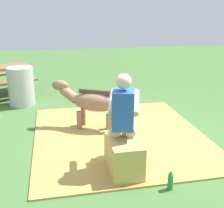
{
  "coord_description": "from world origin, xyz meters",
  "views": [
    {
      "loc": [
        -4.54,
        1.15,
        2.15
      ],
      "look_at": [
        0.29,
        0.16,
        0.55
      ],
      "focal_mm": 47.77,
      "sensor_mm": 36.0,
      "label": 1
    }
  ],
  "objects_px": {
    "hay_bale": "(124,156)",
    "water_barrel": "(21,86)",
    "pony_standing": "(91,102)",
    "soda_bottle": "(170,180)",
    "person_seated": "(124,116)"
  },
  "relations": [
    {
      "from": "pony_standing",
      "to": "soda_bottle",
      "type": "relative_size",
      "value": 4.62
    },
    {
      "from": "person_seated",
      "to": "pony_standing",
      "type": "distance_m",
      "value": 1.47
    },
    {
      "from": "person_seated",
      "to": "soda_bottle",
      "type": "relative_size",
      "value": 5.14
    },
    {
      "from": "hay_bale",
      "to": "water_barrel",
      "type": "xyz_separation_m",
      "value": [
        3.35,
        1.59,
        0.2
      ]
    },
    {
      "from": "hay_bale",
      "to": "pony_standing",
      "type": "height_order",
      "value": "pony_standing"
    },
    {
      "from": "person_seated",
      "to": "pony_standing",
      "type": "relative_size",
      "value": 1.11
    },
    {
      "from": "hay_bale",
      "to": "soda_bottle",
      "type": "height_order",
      "value": "hay_bale"
    },
    {
      "from": "hay_bale",
      "to": "water_barrel",
      "type": "relative_size",
      "value": 0.81
    },
    {
      "from": "pony_standing",
      "to": "water_barrel",
      "type": "relative_size",
      "value": 1.39
    },
    {
      "from": "person_seated",
      "to": "water_barrel",
      "type": "bearing_deg",
      "value": 26.96
    },
    {
      "from": "hay_bale",
      "to": "pony_standing",
      "type": "relative_size",
      "value": 0.58
    },
    {
      "from": "soda_bottle",
      "to": "water_barrel",
      "type": "bearing_deg",
      "value": 27.92
    },
    {
      "from": "pony_standing",
      "to": "water_barrel",
      "type": "distance_m",
      "value": 2.22
    },
    {
      "from": "pony_standing",
      "to": "soda_bottle",
      "type": "xyz_separation_m",
      "value": [
        -2.12,
        -0.69,
        -0.4
      ]
    },
    {
      "from": "soda_bottle",
      "to": "hay_bale",
      "type": "bearing_deg",
      "value": 41.41
    }
  ]
}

